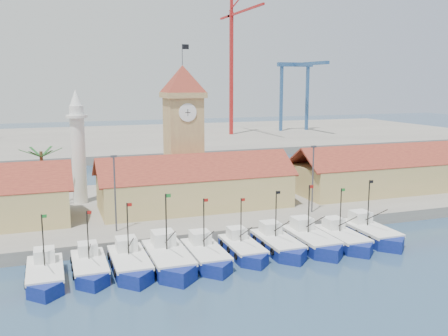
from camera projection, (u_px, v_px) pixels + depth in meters
name	position (u px, v px, depth m)	size (l,w,h in m)	color
ground	(250.00, 266.00, 51.71)	(400.00, 400.00, 0.00)	navy
quay	(188.00, 205.00, 73.86)	(140.00, 32.00, 1.50)	gray
terminal	(113.00, 140.00, 153.66)	(240.00, 80.00, 2.00)	gray
boat_0	(45.00, 276.00, 47.11)	(3.33, 9.12, 6.90)	navy
boat_1	(90.00, 268.00, 49.12)	(3.24, 8.88, 6.72)	navy
boat_2	(130.00, 265.00, 49.96)	(3.52, 9.65, 7.30)	navy
boat_3	(169.00, 260.00, 50.95)	(3.87, 10.61, 8.03)	navy
boat_4	(207.00, 256.00, 52.37)	(3.46, 9.48, 7.17)	navy
boat_5	(244.00, 250.00, 54.49)	(3.22, 8.83, 6.68)	navy
boat_6	(279.00, 245.00, 55.91)	(3.47, 9.51, 7.19)	navy
boat_7	(312.00, 241.00, 57.09)	(3.68, 10.07, 7.62)	navy
boat_8	(343.00, 240.00, 57.97)	(3.39, 9.29, 7.03)	navy
boat_9	(372.00, 234.00, 59.87)	(3.68, 10.08, 7.63)	navy
hall_center	(195.00, 189.00, 69.59)	(27.04, 10.13, 7.61)	tan
hall_right	(386.00, 175.00, 80.14)	(31.20, 10.13, 7.61)	tan
clock_tower	(183.00, 129.00, 73.79)	(5.80, 5.80, 22.70)	tan
minaret	(78.00, 146.00, 71.09)	(3.00, 3.00, 16.30)	silver
palm_tree	(42.00, 175.00, 68.19)	(5.60, 5.03, 8.39)	brown
lamp_posts	(217.00, 183.00, 61.90)	(80.70, 0.25, 9.03)	#3F3F44
crane_red_right	(233.00, 54.00, 155.20)	(1.00, 34.58, 45.14)	#AE1B1A
gantry	(299.00, 78.00, 167.71)	(13.00, 22.00, 23.20)	#2B5184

